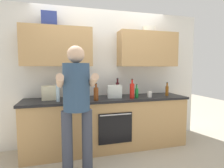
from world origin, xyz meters
TOP-DOWN VIEW (x-y plane):
  - ground_plane at (0.00, 0.00)m, footprint 12.00×12.00m
  - back_wall_unit at (-0.00, 0.27)m, footprint 4.00×0.38m
  - counter at (0.00, -0.00)m, footprint 2.84×0.67m
  - person_standing at (-0.59, -0.69)m, footprint 0.49×0.45m
  - bottle_soda at (0.49, -0.11)m, footprint 0.06×0.06m
  - bottle_water at (-0.84, -0.13)m, footprint 0.06×0.06m
  - bottle_hotsauce at (0.39, -0.15)m, footprint 0.08×0.08m
  - bottle_syrup at (1.13, -0.06)m, footprint 0.06×0.06m
  - bottle_vinegar at (-0.25, -0.19)m, footprint 0.08×0.08m
  - bottle_wine at (0.23, 0.17)m, footprint 0.06×0.06m
  - cup_coffee at (0.73, -0.13)m, footprint 0.08×0.08m
  - knife_block at (-0.56, -0.09)m, footprint 0.10×0.14m
  - grocery_bag_produce at (0.12, -0.00)m, footprint 0.28×0.24m
  - grocery_bag_rice at (-0.97, 0.08)m, footprint 0.26×0.20m

SIDE VIEW (x-z plane):
  - ground_plane at x=0.00m, z-range 0.00..0.00m
  - counter at x=0.00m, z-range 0.00..0.90m
  - cup_coffee at x=0.73m, z-range 0.90..1.00m
  - bottle_soda at x=0.49m, z-range 0.87..1.11m
  - bottle_syrup at x=1.13m, z-range 0.87..1.13m
  - person_standing at x=-0.59m, z-range 0.16..1.86m
  - grocery_bag_produce at x=0.12m, z-range 0.90..1.12m
  - bottle_vinegar at x=-0.25m, z-range 0.87..1.15m
  - grocery_bag_rice at x=-0.97m, z-range 0.90..1.13m
  - knife_block at x=-0.56m, z-range 0.87..1.18m
  - bottle_hotsauce at x=0.39m, z-range 0.87..1.20m
  - bottle_wine at x=0.23m, z-range 0.87..1.21m
  - bottle_water at x=-0.84m, z-range 0.88..1.20m
  - back_wall_unit at x=0.00m, z-range 0.24..2.74m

